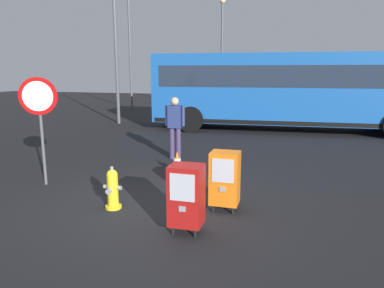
{
  "coord_description": "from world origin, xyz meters",
  "views": [
    {
      "loc": [
        2.22,
        -5.63,
        2.35
      ],
      "look_at": [
        0.3,
        1.2,
        0.9
      ],
      "focal_mm": 33.61,
      "sensor_mm": 36.0,
      "label": 1
    }
  ],
  "objects": [
    {
      "name": "street_light_near_left",
      "position": [
        -7.42,
        14.82,
        4.94
      ],
      "size": [
        0.32,
        0.32,
        8.71
      ],
      "color": "#4C4F54",
      "rests_on": "ground_plane"
    },
    {
      "name": "traffic_cone",
      "position": [
        -0.3,
        2.04,
        0.26
      ],
      "size": [
        0.36,
        0.36,
        0.53
      ],
      "color": "black",
      "rests_on": "ground_plane"
    },
    {
      "name": "newspaper_box_primary",
      "position": [
        1.18,
        0.14,
        0.57
      ],
      "size": [
        0.48,
        0.42,
        1.02
      ],
      "color": "black",
      "rests_on": "ground_plane"
    },
    {
      "name": "stop_sign",
      "position": [
        -2.71,
        0.51,
        1.6
      ],
      "size": [
        0.71,
        0.31,
        2.23
      ],
      "color": "#4C4F54",
      "rests_on": "ground_plane"
    },
    {
      "name": "street_light_near_right",
      "position": [
        -2.03,
        16.04,
        3.79
      ],
      "size": [
        0.32,
        0.32,
        6.49
      ],
      "color": "#4C4F54",
      "rests_on": "ground_plane"
    },
    {
      "name": "newspaper_box_secondary",
      "position": [
        0.79,
        -0.86,
        0.57
      ],
      "size": [
        0.48,
        0.42,
        1.02
      ],
      "color": "black",
      "rests_on": "ground_plane"
    },
    {
      "name": "fire_hydrant",
      "position": [
        -0.7,
        -0.31,
        0.35
      ],
      "size": [
        0.33,
        0.31,
        0.75
      ],
      "color": "yellow",
      "rests_on": "ground_plane"
    },
    {
      "name": "bus_near",
      "position": [
        2.0,
        9.16,
        1.71
      ],
      "size": [
        10.64,
        3.29,
        3.0
      ],
      "rotation": [
        0.0,
        0.0,
        0.06
      ],
      "color": "#19519E",
      "rests_on": "ground_plane"
    },
    {
      "name": "ground_plane",
      "position": [
        0.0,
        0.0,
        0.0
      ],
      "size": [
        60.0,
        60.0,
        0.0
      ],
      "primitive_type": "plane",
      "color": "black"
    },
    {
      "name": "street_light_far_left",
      "position": [
        -5.38,
        9.08,
        4.61
      ],
      "size": [
        0.32,
        0.32,
        8.06
      ],
      "color": "#4C4F54",
      "rests_on": "ground_plane"
    },
    {
      "name": "pedestrian",
      "position": [
        -0.79,
        3.39,
        0.95
      ],
      "size": [
        0.55,
        0.22,
        1.67
      ],
      "color": "#382D51",
      "rests_on": "ground_plane"
    }
  ]
}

